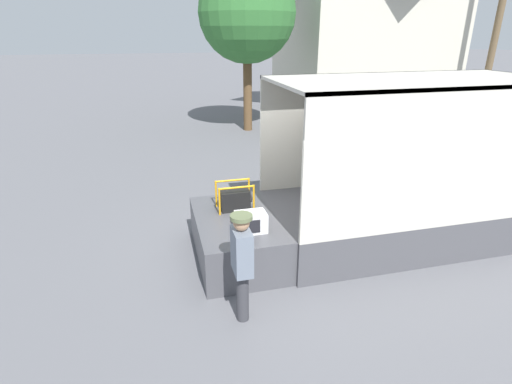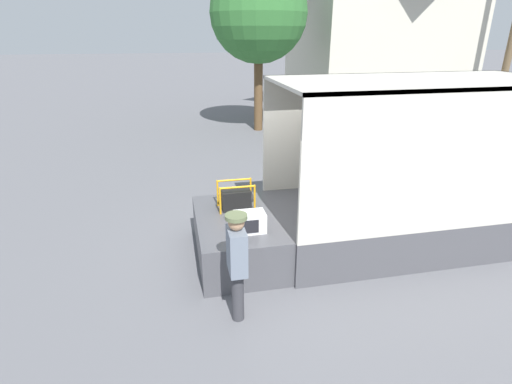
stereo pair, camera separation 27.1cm
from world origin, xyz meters
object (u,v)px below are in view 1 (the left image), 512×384
street_tree (247,13)px  utility_pole (499,20)px  microwave (251,222)px  portable_generator (236,199)px  worker_person (242,258)px  box_truck (461,190)px

street_tree → utility_pole: bearing=-10.5°
microwave → portable_generator: 0.97m
microwave → utility_pole: utility_pole is taller
microwave → worker_person: bearing=-109.4°
box_truck → portable_generator: bearing=175.2°
microwave → worker_person: worker_person is taller
portable_generator → worker_person: bearing=-99.3°
box_truck → worker_person: size_ratio=4.17×
worker_person → utility_pole: utility_pole is taller
box_truck → microwave: bearing=-173.0°
box_truck → microwave: box_truck is taller
worker_person → portable_generator: bearing=80.7°
portable_generator → utility_pole: size_ratio=0.08×
box_truck → utility_pole: (7.93, 8.30, 3.52)m
box_truck → utility_pole: utility_pole is taller
utility_pole → street_tree: utility_pole is taller
worker_person → utility_pole: bearing=37.7°
box_truck → portable_generator: (-4.72, 0.40, 0.13)m
box_truck → street_tree: size_ratio=1.08×
microwave → portable_generator: portable_generator is taller
box_truck → worker_person: (-5.07, -1.74, 0.16)m
box_truck → utility_pole: size_ratio=0.83×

